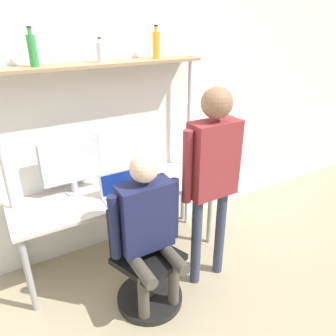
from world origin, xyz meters
The scene contains 13 objects.
ground_plane centered at (0.00, 0.00, 0.00)m, with size 12.00×12.00×0.00m, color tan.
wall_back centered at (0.00, 0.69, 1.35)m, with size 8.00×0.06×2.70m.
desk centered at (0.00, 0.34, 0.68)m, with size 1.91×0.64×0.76m.
shelf_unit centered at (0.00, 0.51, 1.62)m, with size 1.82×0.28×1.89m.
monitor centered at (-0.36, 0.51, 1.05)m, with size 0.54×0.17×0.51m.
laptop centered at (-0.01, 0.23, 0.83)m, with size 0.36×0.22×0.22m.
cell_phone centered at (0.25, 0.14, 0.77)m, with size 0.07×0.15×0.01m.
office_chair centered at (-0.04, -0.28, 0.28)m, with size 0.59×0.59×0.92m.
person_seated centered at (-0.03, -0.32, 0.80)m, with size 0.59×0.47×1.36m.
person_standing centered at (0.57, -0.32, 1.15)m, with size 0.57×0.24×1.78m.
bottle_clear centered at (0.00, 0.51, 1.97)m, with size 0.07×0.07×0.19m.
bottle_amber centered at (0.52, 0.51, 2.01)m, with size 0.07×0.07×0.28m.
bottle_green centered at (-0.52, 0.51, 2.01)m, with size 0.07×0.07×0.28m.
Camera 1 is at (-0.95, -2.21, 2.24)m, focal length 35.00 mm.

